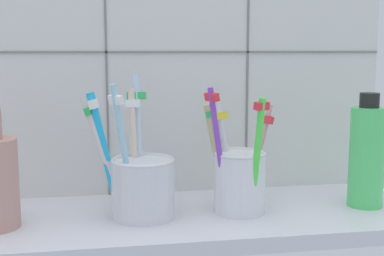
{
  "coord_description": "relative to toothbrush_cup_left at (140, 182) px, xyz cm",
  "views": [
    {
      "loc": [
        -11.7,
        -67.67,
        23.75
      ],
      "look_at": [
        0.0,
        -0.72,
        13.64
      ],
      "focal_mm": 49.4,
      "sensor_mm": 36.0,
      "label": 1
    }
  ],
  "objects": [
    {
      "name": "counter_slab",
      "position": [
        6.87,
        0.53,
        -5.73
      ],
      "size": [
        64.0,
        22.0,
        2.0
      ],
      "primitive_type": "cube",
      "color": "silver",
      "rests_on": "ground"
    },
    {
      "name": "tile_wall_back",
      "position": [
        6.87,
        12.53,
        15.77
      ],
      "size": [
        64.0,
        2.2,
        45.0
      ],
      "color": "silver",
      "rests_on": "ground"
    },
    {
      "name": "toothbrush_cup_left",
      "position": [
        0.0,
        0.0,
        0.0
      ],
      "size": [
        12.08,
        10.1,
        18.48
      ],
      "color": "silver",
      "rests_on": "counter_slab"
    },
    {
      "name": "toothbrush_cup_right",
      "position": [
        13.25,
        -0.13,
        0.15
      ],
      "size": [
        11.19,
        9.9,
        17.08
      ],
      "color": "white",
      "rests_on": "counter_slab"
    },
    {
      "name": "soap_bottle",
      "position": [
        31.52,
        -0.43,
        2.55
      ],
      "size": [
        4.87,
        4.87,
        15.9
      ],
      "color": "#51D86F",
      "rests_on": "counter_slab"
    }
  ]
}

